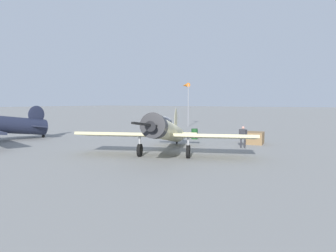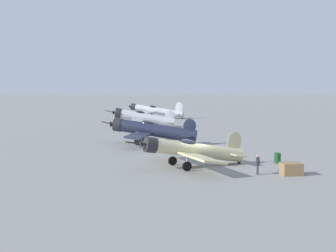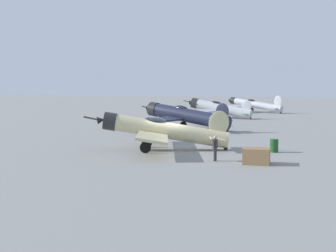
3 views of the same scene
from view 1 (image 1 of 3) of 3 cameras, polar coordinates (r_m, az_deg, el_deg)
ground_plane at (r=19.51m, az=-0.00°, el=-5.28°), size 400.00×400.00×0.00m
airplane_foreground at (r=18.80m, az=-0.26°, el=-1.05°), size 10.48×11.11×3.04m
ground_crew_mechanic at (r=22.10m, az=14.50°, el=-1.70°), size 0.22×0.63×1.61m
equipment_crate at (r=24.63m, az=16.64°, el=-2.25°), size 1.75×1.52×0.96m
fuel_drum at (r=26.79m, az=5.23°, el=-1.54°), size 0.63×0.63×0.95m
windsock_mast at (r=41.02m, az=3.49°, el=7.65°), size 1.72×1.95×6.01m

